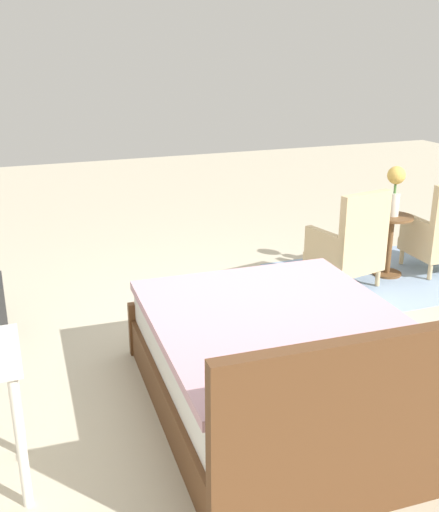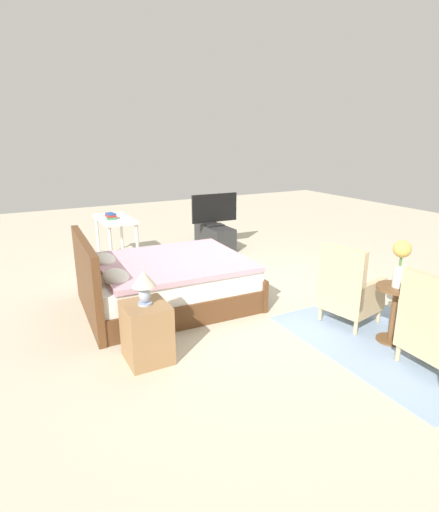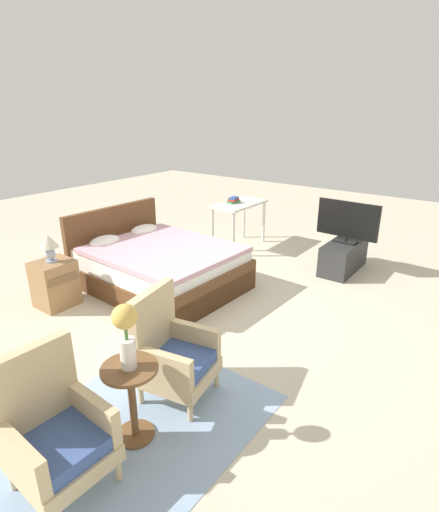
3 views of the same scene
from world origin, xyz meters
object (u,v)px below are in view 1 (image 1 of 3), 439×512
Objects in this scene: bed at (286,368)px; armchair_by_window_right at (349,247)px; flower_vase at (395,186)px; side_table at (390,238)px.

armchair_by_window_right is at bearing -131.91° from bed.
flower_vase reaches higher than armchair_by_window_right.
armchair_by_window_right is 0.54m from side_table.
flower_vase is (-1.99, -1.73, 0.60)m from bed.
side_table is (-0.53, -0.10, -0.00)m from armchair_by_window_right.
flower_vase is (-0.53, -0.10, 0.51)m from armchair_by_window_right.
bed is 3.40× the size of side_table.
bed is at bearing 41.05° from flower_vase.
bed is 4.30× the size of flower_vase.
side_table is 0.52m from flower_vase.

